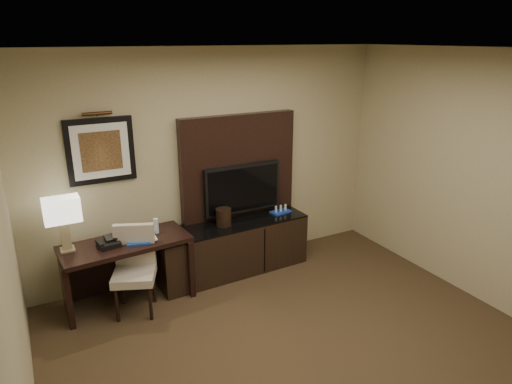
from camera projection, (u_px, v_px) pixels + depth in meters
ceiling at (357, 52)px, 3.00m from camera, size 4.50×5.00×0.01m
wall_back at (214, 162)px, 5.52m from camera, size 4.50×0.01×2.70m
wall_left at (9, 323)px, 2.43m from camera, size 0.01×5.00×2.70m
desk at (128, 272)px, 4.98m from camera, size 1.39×0.68×0.72m
credenza at (232, 247)px, 5.64m from camera, size 1.91×0.59×0.65m
tv_wall_panel at (238, 167)px, 5.63m from camera, size 1.50×0.12×1.30m
tv at (242, 188)px, 5.63m from camera, size 1.00×0.08×0.60m
artwork at (101, 151)px, 4.83m from camera, size 0.70×0.04×0.70m
picture_light at (97, 113)px, 4.66m from camera, size 0.04×0.04×0.30m
desk_chair at (134, 275)px, 4.76m from camera, size 0.58×0.61×0.88m
table_lamp at (64, 223)px, 4.57m from camera, size 0.41×0.27×0.62m
desk_phone at (109, 241)px, 4.74m from camera, size 0.24×0.22×0.11m
blue_folder at (139, 239)px, 4.91m from camera, size 0.32×0.38×0.02m
book at (139, 231)px, 4.87m from camera, size 0.17×0.03×0.22m
water_bottle at (156, 226)px, 5.06m from camera, size 0.06×0.06×0.17m
ice_bucket at (224, 217)px, 5.44m from camera, size 0.20×0.20×0.21m
minibar_tray at (281, 209)px, 5.84m from camera, size 0.28×0.19×0.09m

